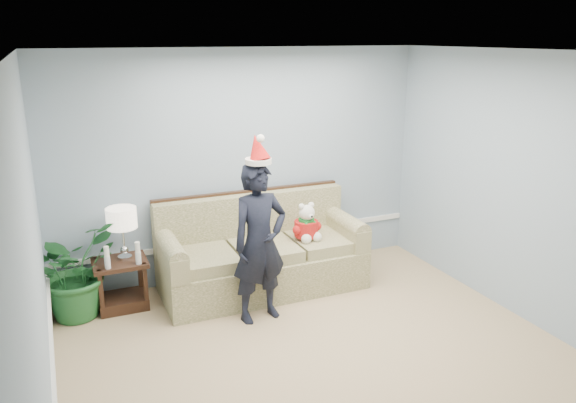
% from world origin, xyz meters
% --- Properties ---
extents(room_shell, '(4.54, 5.04, 2.74)m').
position_xyz_m(room_shell, '(0.00, 0.00, 1.35)').
color(room_shell, tan).
rests_on(room_shell, ground).
extents(wainscot_trim, '(4.49, 4.99, 0.06)m').
position_xyz_m(wainscot_trim, '(-1.18, 1.18, 0.45)').
color(wainscot_trim, white).
rests_on(wainscot_trim, room_shell).
extents(sofa, '(2.30, 1.00, 1.07)m').
position_xyz_m(sofa, '(0.03, 2.03, 0.38)').
color(sofa, brown).
rests_on(sofa, room_shell).
extents(side_table, '(0.56, 0.47, 0.54)m').
position_xyz_m(side_table, '(-1.52, 2.13, 0.21)').
color(side_table, '#321C12').
rests_on(side_table, room_shell).
extents(table_lamp, '(0.32, 0.32, 0.56)m').
position_xyz_m(table_lamp, '(-1.46, 2.17, 0.97)').
color(table_lamp, silver).
rests_on(table_lamp, side_table).
extents(candle_pair, '(0.37, 0.06, 0.24)m').
position_xyz_m(candle_pair, '(-1.50, 1.96, 0.65)').
color(candle_pair, silver).
rests_on(candle_pair, side_table).
extents(houseplant, '(1.21, 1.21, 1.02)m').
position_xyz_m(houseplant, '(-1.98, 2.14, 0.51)').
color(houseplant, '#1F5D29').
rests_on(houseplant, room_shell).
extents(man, '(0.65, 0.48, 1.65)m').
position_xyz_m(man, '(-0.24, 1.32, 0.82)').
color(man, black).
rests_on(man, room_shell).
extents(santa_hat, '(0.33, 0.36, 0.30)m').
position_xyz_m(santa_hat, '(-0.24, 1.34, 1.77)').
color(santa_hat, silver).
rests_on(santa_hat, man).
extents(teddy_bear, '(0.30, 0.33, 0.45)m').
position_xyz_m(teddy_bear, '(0.53, 1.86, 0.72)').
color(teddy_bear, silver).
rests_on(teddy_bear, sofa).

